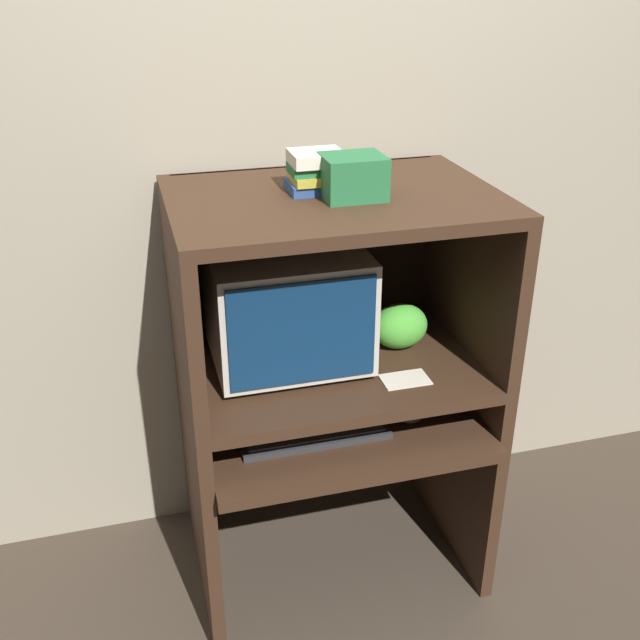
{
  "coord_description": "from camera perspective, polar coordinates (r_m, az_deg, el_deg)",
  "views": [
    {
      "loc": [
        -0.57,
        -1.6,
        1.93
      ],
      "look_at": [
        -0.04,
        0.33,
        0.93
      ],
      "focal_mm": 42.0,
      "sensor_mm": 36.0,
      "label": 1
    }
  ],
  "objects": [
    {
      "name": "snack_bag",
      "position": [
        2.35,
        6.1,
        -0.47
      ],
      "size": [
        0.18,
        0.13,
        0.14
      ],
      "color": "green",
      "rests_on": "desk_monitor_shelf"
    },
    {
      "name": "wall_back",
      "position": [
        2.46,
        -1.51,
        11.73
      ],
      "size": [
        6.0,
        0.06,
        2.6
      ],
      "color": "gray",
      "rests_on": "ground_plane"
    },
    {
      "name": "keyboard",
      "position": [
        2.25,
        -0.54,
        -8.49
      ],
      "size": [
        0.45,
        0.16,
        0.03
      ],
      "color": "#2D2D30",
      "rests_on": "desk_base"
    },
    {
      "name": "crt_monitor",
      "position": [
        2.24,
        -2.73,
        1.46
      ],
      "size": [
        0.45,
        0.46,
        0.36
      ],
      "color": "beige",
      "rests_on": "desk_monitor_shelf"
    },
    {
      "name": "storage_box",
      "position": [
        2.05,
        2.52,
        10.84
      ],
      "size": [
        0.17,
        0.14,
        0.12
      ],
      "color": "#236638",
      "rests_on": "hutch_upper"
    },
    {
      "name": "ground_plane",
      "position": [
        2.57,
        3.03,
        -22.19
      ],
      "size": [
        12.0,
        12.0,
        0.0
      ],
      "primitive_type": "plane",
      "color": "#3D3328"
    },
    {
      "name": "desk_monitor_shelf",
      "position": [
        2.32,
        0.97,
        -3.81
      ],
      "size": [
        0.92,
        0.65,
        0.17
      ],
      "color": "#382316",
      "rests_on": "desk_base"
    },
    {
      "name": "hutch_upper",
      "position": [
        2.18,
        0.81,
        5.53
      ],
      "size": [
        0.92,
        0.65,
        0.52
      ],
      "color": "#382316",
      "rests_on": "desk_monitor_shelf"
    },
    {
      "name": "desk_base",
      "position": [
        2.49,
        1.2,
        -11.39
      ],
      "size": [
        0.92,
        0.7,
        0.63
      ],
      "color": "#382316",
      "rests_on": "ground_plane"
    },
    {
      "name": "mouse",
      "position": [
        2.32,
        6.91,
        -7.36
      ],
      "size": [
        0.07,
        0.05,
        0.03
      ],
      "color": "#28282B",
      "rests_on": "desk_base"
    },
    {
      "name": "paper_card",
      "position": [
        2.21,
        6.51,
        -4.52
      ],
      "size": [
        0.14,
        0.09,
        0.0
      ],
      "color": "beige",
      "rests_on": "desk_monitor_shelf"
    },
    {
      "name": "book_stack",
      "position": [
        2.11,
        -0.23,
        11.22
      ],
      "size": [
        0.17,
        0.13,
        0.11
      ],
      "color": "navy",
      "rests_on": "hutch_upper"
    }
  ]
}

